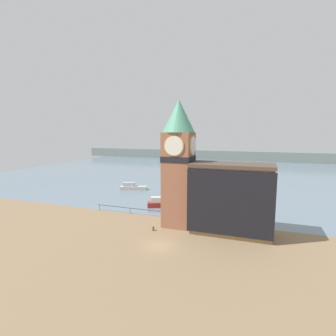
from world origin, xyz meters
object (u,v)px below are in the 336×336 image
mooring_bollard_near (153,228)px  clock_tower (179,160)px  boat_far (132,187)px  boat_near (163,203)px  pier_building (231,199)px

mooring_bollard_near → clock_tower: bearing=52.2°
clock_tower → boat_far: size_ratio=2.80×
boat_far → mooring_bollard_near: (16.27, -24.53, -0.33)m
clock_tower → boat_near: (-5.92, 8.85, -9.73)m
boat_near → boat_far: (-13.17, 12.04, -0.05)m
clock_tower → mooring_bollard_near: bearing=-127.8°
pier_building → boat_far: 35.08m
pier_building → mooring_bollard_near: bearing=-164.7°
clock_tower → pier_building: size_ratio=1.67×
boat_near → boat_far: size_ratio=1.00×
pier_building → boat_far: size_ratio=1.68×
boat_near → mooring_bollard_near: 12.88m
boat_far → pier_building: bearing=-56.9°
boat_far → boat_near: bearing=-61.2°
pier_building → mooring_bollard_near: (-11.10, -3.05, -4.85)m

